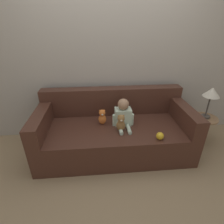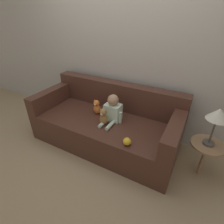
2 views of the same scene
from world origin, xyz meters
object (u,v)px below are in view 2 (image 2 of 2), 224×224
object	(u,v)px
couch	(107,123)
plush_toy_side	(97,107)
side_table	(213,129)
person_baby	(113,110)
toy_ball	(127,142)
teddy_bear_brown	(104,117)

from	to	relation	value
couch	plush_toy_side	xyz separation A→B (m)	(-0.16, -0.00, 0.23)
side_table	couch	bearing A→B (deg)	178.99
person_baby	side_table	bearing A→B (deg)	0.90
couch	person_baby	bearing A→B (deg)	-19.68
toy_ball	teddy_bear_brown	bearing A→B (deg)	153.20
person_baby	side_table	distance (m)	1.19
toy_ball	side_table	world-z (taller)	side_table
teddy_bear_brown	toy_ball	world-z (taller)	teddy_bear_brown
couch	teddy_bear_brown	size ratio (longest dim) A/B	8.82
toy_ball	couch	bearing A→B (deg)	140.58
person_baby	side_table	world-z (taller)	side_table
couch	toy_ball	size ratio (longest dim) A/B	22.60
couch	toy_ball	world-z (taller)	couch
couch	person_baby	world-z (taller)	couch
plush_toy_side	toy_ball	bearing A→B (deg)	-31.72
person_baby	toy_ball	world-z (taller)	person_baby
couch	teddy_bear_brown	world-z (taller)	couch
plush_toy_side	toy_ball	size ratio (longest dim) A/B	2.41
couch	side_table	world-z (taller)	side_table
couch	toy_ball	distance (m)	0.68
teddy_bear_brown	side_table	size ratio (longest dim) A/B	0.26
couch	person_baby	size ratio (longest dim) A/B	5.51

